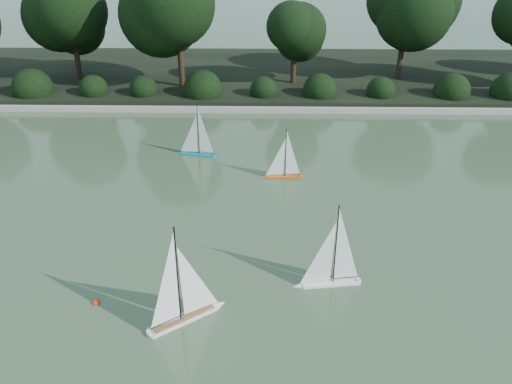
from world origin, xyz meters
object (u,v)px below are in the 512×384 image
at_px(sailboat_orange, 281,169).
at_px(race_buoy, 96,303).
at_px(sailboat_teal, 195,147).
at_px(sailboat_white_b, 189,303).
at_px(sailboat_white_a, 326,272).

height_order(sailboat_orange, race_buoy, sailboat_orange).
height_order(sailboat_teal, race_buoy, sailboat_teal).
relative_size(sailboat_orange, sailboat_teal, 0.90).
bearing_deg(sailboat_teal, race_buoy, -98.26).
xyz_separation_m(sailboat_teal, race_buoy, (-0.86, -5.94, -0.24)).
bearing_deg(sailboat_white_b, sailboat_orange, 72.71).
relative_size(sailboat_white_a, sailboat_orange, 1.21).
height_order(sailboat_white_a, sailboat_teal, sailboat_white_a).
bearing_deg(sailboat_teal, sailboat_orange, -30.11).
height_order(sailboat_white_a, sailboat_white_b, sailboat_white_b).
bearing_deg(sailboat_white_b, race_buoy, 168.90).
bearing_deg(race_buoy, sailboat_teal, 81.74).
bearing_deg(sailboat_white_a, sailboat_teal, 118.41).
distance_m(sailboat_orange, race_buoy, 5.59).
height_order(sailboat_orange, sailboat_teal, sailboat_teal).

